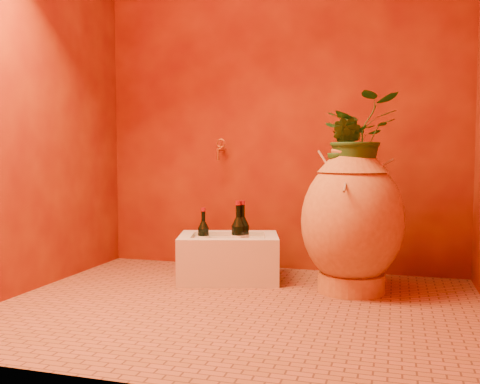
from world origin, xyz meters
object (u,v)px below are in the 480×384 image
(amphora, at_px, (352,220))
(wine_bottle_b, at_px, (242,237))
(wine_bottle_a, at_px, (238,238))
(wine_bottle_c, at_px, (203,238))
(wall_tap, at_px, (220,149))
(stone_basin, at_px, (229,258))

(amphora, xyz_separation_m, wine_bottle_b, (-0.67, 0.04, -0.13))
(wine_bottle_a, bearing_deg, wine_bottle_b, 61.49)
(amphora, height_order, wine_bottle_c, amphora)
(amphora, bearing_deg, wine_bottle_c, 176.21)
(wine_bottle_a, xyz_separation_m, wall_tap, (-0.26, 0.43, 0.55))
(amphora, relative_size, stone_basin, 1.18)
(wall_tap, bearing_deg, wine_bottle_b, -55.21)
(amphora, height_order, stone_basin, amphora)
(stone_basin, relative_size, wall_tap, 4.63)
(stone_basin, relative_size, wine_bottle_c, 2.37)
(amphora, distance_m, wall_tap, 1.12)
(wine_bottle_a, bearing_deg, amphora, -0.91)
(amphora, relative_size, wine_bottle_a, 2.37)
(amphora, relative_size, wine_bottle_b, 2.37)
(wine_bottle_b, height_order, wine_bottle_c, wine_bottle_b)
(wine_bottle_a, bearing_deg, wall_tap, 121.00)
(wine_bottle_a, bearing_deg, stone_basin, 142.06)
(stone_basin, height_order, wine_bottle_b, wine_bottle_b)
(stone_basin, height_order, wall_tap, wall_tap)
(amphora, distance_m, stone_basin, 0.82)
(amphora, distance_m, wine_bottle_a, 0.70)
(wall_tap, bearing_deg, stone_basin, -64.32)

